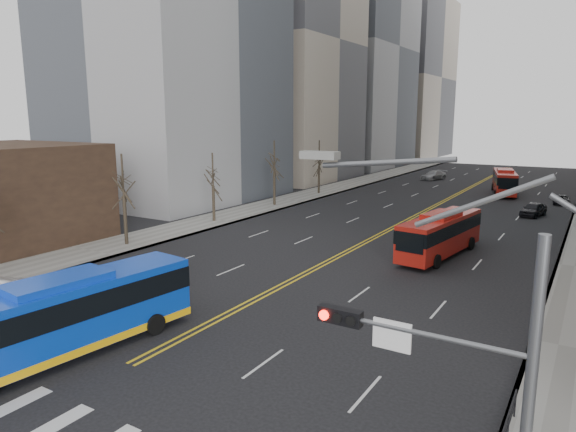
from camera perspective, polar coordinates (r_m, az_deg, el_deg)
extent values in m
plane|color=black|center=(20.74, -28.11, -19.80)|extent=(220.00, 220.00, 0.00)
cube|color=gray|center=(63.40, 0.07, 1.76)|extent=(5.00, 130.00, 0.15)
cube|color=gold|center=(66.33, 16.83, 1.64)|extent=(0.15, 100.00, 0.01)
cube|color=gold|center=(66.24, 17.16, 1.61)|extent=(0.15, 100.00, 0.01)
cube|color=#AE9F8C|center=(88.88, -0.96, 18.57)|extent=(22.00, 22.00, 44.00)
cube|color=gray|center=(112.30, 7.24, 17.91)|extent=(20.00, 26.00, 48.00)
cube|color=#AE9F8C|center=(141.24, 13.08, 14.63)|extent=(18.00, 30.00, 40.00)
cylinder|color=slate|center=(12.22, 24.97, -20.45)|extent=(0.24, 0.24, 8.00)
cylinder|color=slate|center=(11.90, 14.52, -12.50)|extent=(4.50, 0.12, 0.12)
cube|color=black|center=(12.53, 5.81, -10.97)|extent=(1.10, 0.28, 0.38)
cylinder|color=#FF190C|center=(12.54, 4.02, -10.92)|extent=(0.24, 0.08, 0.24)
cylinder|color=black|center=(12.40, 5.48, -11.21)|extent=(0.24, 0.08, 0.24)
cylinder|color=black|center=(12.26, 6.98, -11.50)|extent=(0.24, 0.08, 0.24)
cube|color=white|center=(12.16, 11.47, -12.87)|extent=(0.90, 0.06, 0.70)
cube|color=#999993|center=(11.93, 3.54, 6.77)|extent=(0.90, 0.35, 0.18)
cylinder|color=black|center=(18.71, 23.28, -20.59)|extent=(0.06, 0.06, 1.00)
cylinder|color=black|center=(20.01, 23.93, -18.47)|extent=(0.06, 0.06, 1.00)
cylinder|color=#2B221A|center=(42.96, -17.62, -0.62)|extent=(0.28, 0.28, 3.90)
cylinder|color=#2B221A|center=(50.74, -8.26, 1.32)|extent=(0.28, 0.28, 3.60)
cylinder|color=#2B221A|center=(59.50, -1.52, 3.03)|extent=(0.28, 0.28, 4.00)
cylinder|color=#2B221A|center=(68.94, 3.45, 4.01)|extent=(0.28, 0.28, 3.80)
cube|color=#0D3CC3|center=(24.29, -23.91, -10.22)|extent=(3.91, 12.32, 2.88)
cube|color=black|center=(24.10, -24.02, -8.97)|extent=(3.98, 12.34, 1.03)
cube|color=#0D3CC3|center=(23.80, -24.20, -6.75)|extent=(2.50, 4.44, 0.40)
cube|color=#FFB60D|center=(24.74, -23.69, -12.91)|extent=(3.98, 12.34, 0.35)
cylinder|color=black|center=(27.59, -17.80, -10.13)|extent=(0.41, 1.03, 1.00)
cylinder|color=black|center=(25.66, -14.54, -11.57)|extent=(0.41, 1.03, 1.00)
cube|color=#B51C13|center=(39.59, 16.58, -1.94)|extent=(3.68, 10.46, 2.63)
cube|color=black|center=(39.48, 16.62, -1.18)|extent=(3.75, 10.49, 0.95)
cube|color=#B51C13|center=(39.32, 16.69, 0.07)|extent=(2.33, 3.80, 0.40)
cylinder|color=black|center=(37.41, 12.89, -4.33)|extent=(0.43, 1.03, 1.00)
cylinder|color=black|center=(36.50, 16.18, -4.88)|extent=(0.43, 1.03, 1.00)
cylinder|color=black|center=(43.24, 16.75, -2.47)|extent=(0.43, 1.03, 1.00)
cylinder|color=black|center=(42.45, 19.65, -2.89)|extent=(0.43, 1.03, 1.00)
cube|color=#B51C13|center=(74.63, 22.91, 3.56)|extent=(4.64, 10.90, 2.74)
cube|color=black|center=(74.57, 22.94, 3.98)|extent=(4.71, 10.93, 0.99)
cube|color=#B51C13|center=(74.47, 22.99, 4.68)|extent=(2.69, 4.05, 0.40)
cylinder|color=black|center=(71.33, 22.04, 2.33)|extent=(0.51, 1.04, 1.00)
cylinder|color=black|center=(71.51, 23.97, 2.21)|extent=(0.51, 1.04, 1.00)
cylinder|color=black|center=(78.07, 21.80, 3.02)|extent=(0.51, 1.04, 1.00)
cylinder|color=black|center=(78.23, 23.56, 2.91)|extent=(0.51, 1.04, 1.00)
imported|color=black|center=(59.35, 25.61, 0.68)|extent=(2.60, 4.50, 1.44)
imported|color=#A6A6AB|center=(88.27, 15.88, 4.38)|extent=(3.69, 5.60, 1.51)
imported|color=black|center=(69.03, 28.11, 1.61)|extent=(2.08, 3.98, 1.07)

